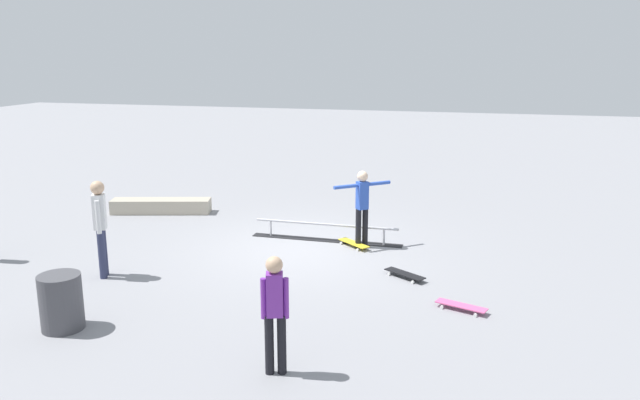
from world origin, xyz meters
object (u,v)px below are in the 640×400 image
Objects in this scene: skater_main at (362,203)px; skateboard_main at (354,243)px; bystander_white_shirt at (100,223)px; trash_bin at (61,302)px; grind_rail at (326,233)px; skate_ledge at (161,206)px; loose_skateboard_black at (405,274)px; loose_skateboard_pink at (461,306)px; bystander_purple_shirt at (275,309)px.

skateboard_main is (0.15, 0.05, -0.85)m from skater_main.
bystander_white_shirt is at bearing 75.41° from skateboard_main.
skater_main is at bearing -124.85° from trash_bin.
skate_ledge is at bearing -14.71° from grind_rail.
skateboard_main is 1.99m from loose_skateboard_black.
trash_bin is at bearing 95.89° from skateboard_main.
skateboard_main is at bearing 156.45° from skater_main.
bystander_white_shirt is 6.29m from loose_skateboard_pink.
loose_skateboard_black is (-1.09, 1.59, -0.85)m from skater_main.
skate_ledge is 1.39× the size of bystander_white_shirt.
bystander_white_shirt is at bearing 43.76° from grind_rail.
skate_ledge is at bearing 7.38° from loose_skateboard_black.
skate_ledge reaches higher than skateboard_main.
bystander_white_shirt is (4.10, 2.88, 0.06)m from skater_main.
skater_main reaches higher than skateboard_main.
skate_ledge is 3.09× the size of loose_skateboard_black.
bystander_purple_shirt is 1.96× the size of loose_skateboard_black.
skater_main is at bearing -79.92° from bystander_white_shirt.
loose_skateboard_black is (-5.19, -1.28, -0.91)m from bystander_white_shirt.
skateboard_main and loose_skateboard_black have the same top height.
skateboard_main is 0.95× the size of loose_skateboard_black.
loose_skateboard_black is 0.95× the size of loose_skateboard_pink.
bystander_purple_shirt is at bearing -146.46° from bystander_white_shirt.
bystander_purple_shirt reaches higher than trash_bin.
loose_skateboard_black is at bearing 149.72° from loose_skateboard_pink.
bystander_purple_shirt is (0.03, 5.37, -0.05)m from skater_main.
skate_ledge is 7.12m from loose_skateboard_black.
bystander_white_shirt reaches higher than skater_main.
skater_main is 5.37m from bystander_purple_shirt.
skate_ledge is 1.57× the size of bystander_purple_shirt.
skateboard_main is at bearing -105.97° from bystander_purple_shirt.
grind_rail is at bearing 153.24° from loose_skateboard_pink.
bystander_white_shirt is 2.23× the size of loose_skateboard_black.
skateboard_main is at bearing 163.87° from skate_ledge.
loose_skateboard_pink is 1.00× the size of trash_bin.
loose_skateboard_black and loose_skateboard_pink have the same top height.
trash_bin is at bearing -139.85° from loose_skateboard_pink.
trash_bin is at bearing 69.12° from loose_skateboard_black.
skater_main is at bearing 146.33° from loose_skateboard_pink.
loose_skateboard_black is at bearing 136.69° from grind_rail.
skateboard_main is 5.89m from trash_bin.
loose_skateboard_black is (-6.43, 3.05, -0.10)m from skate_ledge.
trash_bin is (2.62, 5.15, 0.24)m from grind_rail.
bystander_white_shirt is 2.12× the size of loose_skateboard_pink.
grind_rail is at bearing 17.07° from skateboard_main.
bystander_purple_shirt is 1.87× the size of loose_skateboard_pink.
skater_main is 1.03× the size of bystander_purple_shirt.
skate_ledge is at bearing 124.59° from skater_main.
grind_rail is 2.63m from loose_skateboard_black.
grind_rail is at bearing -99.37° from bystander_purple_shirt.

